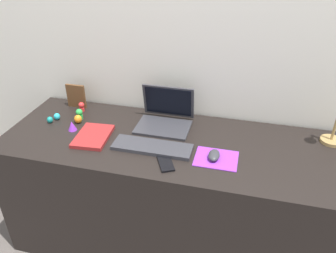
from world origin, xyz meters
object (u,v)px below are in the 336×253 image
Objects in this scene: keyboard at (152,147)px; picture_frame at (76,96)px; toy_figurine_red at (82,106)px; toy_figurine_green at (79,114)px; toy_figurine_purple at (72,126)px; cell_phone at (166,163)px; toy_figurine_teal at (50,120)px; mouse at (214,155)px; notebook_pad at (93,136)px; toy_figurine_orange at (78,119)px; toy_figurine_cyan at (57,116)px; laptop at (165,116)px.

picture_frame is at bearing 150.55° from keyboard.
keyboard is 6.90× the size of toy_figurine_red.
keyboard is 0.55m from toy_figurine_green.
toy_figurine_red is 0.93× the size of toy_figurine_green.
toy_figurine_purple is at bearing -76.57° from toy_figurine_red.
picture_frame is 0.17m from toy_figurine_green.
cell_phone is 0.79m from toy_figurine_teal.
notebook_pad is at bearing 177.28° from mouse.
toy_figurine_orange is at bearing -73.87° from toy_figurine_green.
toy_figurine_green reaches higher than toy_figurine_cyan.
mouse is 0.24m from cell_phone.
toy_figurine_orange is at bearing -167.09° from laptop.
toy_figurine_green is (-0.51, 0.20, 0.02)m from keyboard.
toy_figurine_red is at bearing 121.52° from cell_phone.
mouse is 1.95× the size of toy_figurine_orange.
toy_figurine_cyan reaches higher than notebook_pad.
cell_phone is 0.69m from toy_figurine_green.
toy_figurine_orange is at bearing -61.47° from picture_frame.
toy_figurine_red is at bearing 108.42° from toy_figurine_orange.
cell_phone is at bearing -16.39° from toy_figurine_teal.
toy_figurine_purple is 0.91× the size of toy_figurine_red.
toy_figurine_teal is at bearing 170.24° from keyboard.
picture_frame is (-0.25, 0.31, 0.06)m from notebook_pad.
toy_figurine_orange reaches higher than mouse.
laptop is 7.43× the size of toy_figurine_cyan.
toy_figurine_purple is at bearing -14.67° from toy_figurine_teal.
cell_phone is 0.85× the size of picture_frame.
mouse is at bearing -14.06° from toy_figurine_green.
toy_figurine_orange is at bearing 135.47° from notebook_pad.
cell_phone is at bearing -26.74° from toy_figurine_green.
cell_phone is at bearing -154.72° from mouse.
laptop reaches higher than cell_phone.
toy_figurine_teal is at bearing 165.33° from toy_figurine_purple.
toy_figurine_cyan reaches higher than toy_figurine_teal.
picture_frame is at bearing 124.50° from notebook_pad.
picture_frame reaches higher than toy_figurine_orange.
toy_figurine_cyan is at bearing 177.87° from toy_figurine_orange.
cell_phone is 0.53× the size of notebook_pad.
toy_figurine_cyan is at bearing -124.79° from toy_figurine_red.
notebook_pad is at bearing -17.66° from toy_figurine_purple.
cell_phone is 3.42× the size of toy_figurine_teal.
cell_phone is at bearing -32.57° from picture_frame.
laptop is 5.05× the size of toy_figurine_red.
toy_figurine_cyan is (-0.15, 0.09, -0.01)m from toy_figurine_purple.
picture_frame is 3.04× the size of toy_figurine_orange.
laptop reaches higher than toy_figurine_red.
notebook_pad is 4.04× the size of toy_figurine_red.
keyboard is 2.73× the size of picture_frame.
toy_figurine_green reaches higher than toy_figurine_teal.
keyboard is at bearing 178.33° from mouse.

